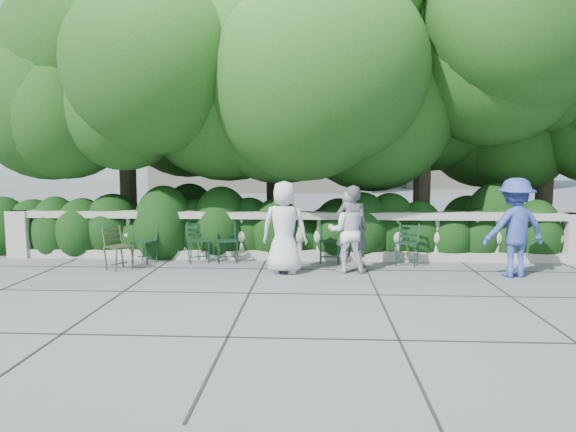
{
  "coord_description": "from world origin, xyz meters",
  "views": [
    {
      "loc": [
        0.52,
        -8.78,
        2.07
      ],
      "look_at": [
        0.0,
        1.0,
        1.0
      ],
      "focal_mm": 32.0,
      "sensor_mm": 36.0,
      "label": 1
    }
  ],
  "objects_px": {
    "chair_b": "(200,264)",
    "person_casual_man": "(348,231)",
    "chair_d": "(329,264)",
    "chair_weathered": "(124,271)",
    "person_woman_grey": "(352,229)",
    "chair_e": "(405,267)",
    "chair_c": "(140,264)",
    "person_businessman": "(284,227)",
    "person_older_blue": "(515,228)",
    "chair_a": "(228,264)"
  },
  "relations": [
    {
      "from": "chair_a",
      "to": "chair_weathered",
      "type": "height_order",
      "value": "same"
    },
    {
      "from": "person_woman_grey",
      "to": "person_businessman",
      "type": "bearing_deg",
      "value": 4.3
    },
    {
      "from": "chair_b",
      "to": "person_woman_grey",
      "type": "xyz_separation_m",
      "value": [
        2.98,
        -0.6,
        0.81
      ]
    },
    {
      "from": "chair_weathered",
      "to": "person_casual_man",
      "type": "height_order",
      "value": "person_casual_man"
    },
    {
      "from": "person_older_blue",
      "to": "chair_b",
      "type": "bearing_deg",
      "value": -20.44
    },
    {
      "from": "chair_e",
      "to": "person_older_blue",
      "type": "height_order",
      "value": "person_older_blue"
    },
    {
      "from": "chair_a",
      "to": "chair_weathered",
      "type": "bearing_deg",
      "value": -174.58
    },
    {
      "from": "chair_a",
      "to": "chair_weathered",
      "type": "relative_size",
      "value": 1.0
    },
    {
      "from": "person_businessman",
      "to": "person_casual_man",
      "type": "height_order",
      "value": "person_businessman"
    },
    {
      "from": "chair_c",
      "to": "person_casual_man",
      "type": "height_order",
      "value": "person_casual_man"
    },
    {
      "from": "chair_e",
      "to": "person_woman_grey",
      "type": "distance_m",
      "value": 1.45
    },
    {
      "from": "chair_c",
      "to": "person_businessman",
      "type": "relative_size",
      "value": 0.49
    },
    {
      "from": "chair_b",
      "to": "person_casual_man",
      "type": "height_order",
      "value": "person_casual_man"
    },
    {
      "from": "chair_weathered",
      "to": "person_businessman",
      "type": "height_order",
      "value": "person_businessman"
    },
    {
      "from": "person_woman_grey",
      "to": "person_casual_man",
      "type": "height_order",
      "value": "person_woman_grey"
    },
    {
      "from": "chair_e",
      "to": "person_casual_man",
      "type": "distance_m",
      "value": 1.47
    },
    {
      "from": "person_businessman",
      "to": "chair_a",
      "type": "bearing_deg",
      "value": -26.75
    },
    {
      "from": "chair_a",
      "to": "person_businessman",
      "type": "xyz_separation_m",
      "value": [
        1.17,
        -0.75,
        0.85
      ]
    },
    {
      "from": "chair_c",
      "to": "chair_weathered",
      "type": "bearing_deg",
      "value": -77.39
    },
    {
      "from": "chair_c",
      "to": "person_businessman",
      "type": "xyz_separation_m",
      "value": [
        2.93,
        -0.65,
        0.85
      ]
    },
    {
      "from": "chair_d",
      "to": "person_casual_man",
      "type": "height_order",
      "value": "person_casual_man"
    },
    {
      "from": "person_older_blue",
      "to": "person_casual_man",
      "type": "bearing_deg",
      "value": -16.91
    },
    {
      "from": "chair_b",
      "to": "person_older_blue",
      "type": "height_order",
      "value": "person_older_blue"
    },
    {
      "from": "chair_d",
      "to": "chair_weathered",
      "type": "relative_size",
      "value": 1.0
    },
    {
      "from": "chair_d",
      "to": "chair_weathered",
      "type": "distance_m",
      "value": 3.96
    },
    {
      "from": "chair_b",
      "to": "person_businessman",
      "type": "height_order",
      "value": "person_businessman"
    },
    {
      "from": "chair_weathered",
      "to": "person_woman_grey",
      "type": "height_order",
      "value": "person_woman_grey"
    },
    {
      "from": "person_woman_grey",
      "to": "chair_c",
      "type": "bearing_deg",
      "value": -8.92
    },
    {
      "from": "chair_e",
      "to": "chair_b",
      "type": "bearing_deg",
      "value": -160.64
    },
    {
      "from": "chair_e",
      "to": "person_casual_man",
      "type": "height_order",
      "value": "person_casual_man"
    },
    {
      "from": "chair_d",
      "to": "person_woman_grey",
      "type": "xyz_separation_m",
      "value": [
        0.38,
        -0.72,
        0.81
      ]
    },
    {
      "from": "chair_weathered",
      "to": "chair_d",
      "type": "bearing_deg",
      "value": -43.65
    },
    {
      "from": "chair_b",
      "to": "chair_d",
      "type": "distance_m",
      "value": 2.6
    },
    {
      "from": "chair_a",
      "to": "chair_c",
      "type": "relative_size",
      "value": 1.0
    },
    {
      "from": "chair_c",
      "to": "chair_e",
      "type": "relative_size",
      "value": 1.0
    },
    {
      "from": "person_woman_grey",
      "to": "person_older_blue",
      "type": "relative_size",
      "value": 0.92
    },
    {
      "from": "chair_b",
      "to": "chair_d",
      "type": "height_order",
      "value": "same"
    },
    {
      "from": "chair_d",
      "to": "chair_e",
      "type": "relative_size",
      "value": 1.0
    },
    {
      "from": "chair_a",
      "to": "chair_b",
      "type": "height_order",
      "value": "same"
    },
    {
      "from": "person_casual_man",
      "to": "person_woman_grey",
      "type": "bearing_deg",
      "value": 163.76
    },
    {
      "from": "chair_a",
      "to": "person_casual_man",
      "type": "bearing_deg",
      "value": -29.9
    },
    {
      "from": "person_casual_man",
      "to": "chair_e",
      "type": "bearing_deg",
      "value": -154.55
    },
    {
      "from": "chair_b",
      "to": "chair_e",
      "type": "relative_size",
      "value": 1.0
    },
    {
      "from": "chair_c",
      "to": "person_older_blue",
      "type": "distance_m",
      "value": 7.11
    },
    {
      "from": "chair_c",
      "to": "chair_weathered",
      "type": "height_order",
      "value": "same"
    },
    {
      "from": "person_businessman",
      "to": "person_casual_man",
      "type": "distance_m",
      "value": 1.18
    },
    {
      "from": "chair_weathered",
      "to": "person_older_blue",
      "type": "distance_m",
      "value": 7.17
    },
    {
      "from": "person_businessman",
      "to": "person_woman_grey",
      "type": "xyz_separation_m",
      "value": [
        1.23,
        0.13,
        -0.04
      ]
    },
    {
      "from": "person_woman_grey",
      "to": "person_casual_man",
      "type": "distance_m",
      "value": 0.09
    },
    {
      "from": "person_businessman",
      "to": "person_woman_grey",
      "type": "relative_size",
      "value": 1.05
    }
  ]
}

